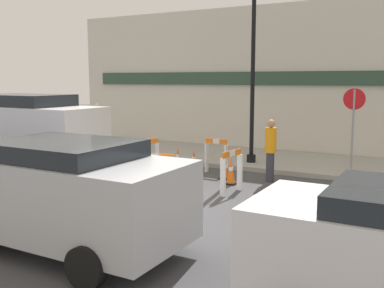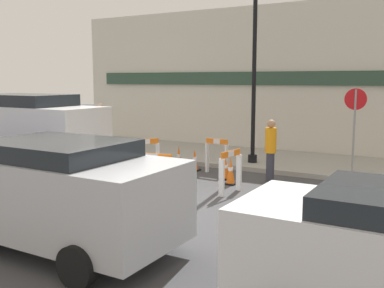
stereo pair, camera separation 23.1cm
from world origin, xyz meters
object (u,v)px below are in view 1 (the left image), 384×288
Objects in this scene: streetlamp_post at (254,34)px; work_van at (25,128)px; stop_sign at (353,116)px; person_worker at (271,148)px; person_pedestrian at (98,125)px; parked_car_1 at (63,189)px.

streetlamp_post is 1.19× the size of work_van.
streetlamp_post reaches higher than stop_sign.
person_worker is (1.25, -1.79, -3.22)m from streetlamp_post.
streetlamp_post is 3.65× the size of person_pedestrian.
person_worker is at bearing 40.55° from stop_sign.
stop_sign is at bearing -163.30° from person_pedestrian.
streetlamp_post is at bearing -4.25° from stop_sign.
parked_car_1 reaches higher than person_worker.
parked_car_1 is at bearing 66.14° from stop_sign.
streetlamp_post reaches higher than work_van.
work_van is (-7.38, -1.84, 0.33)m from person_worker.
work_van is (-0.09, -3.34, 0.19)m from person_pedestrian.
streetlamp_post is at bearing -88.42° from person_worker.
person_worker is 0.98× the size of person_pedestrian.
parked_car_1 is at bearing 45.09° from person_worker.
parked_car_1 is at bearing -90.21° from streetlamp_post.
streetlamp_post is 1.54× the size of parked_car_1.
person_worker is 7.44m from person_pedestrian.
person_pedestrian reaches higher than parked_car_1.
streetlamp_post is at bearing 89.79° from parked_car_1.
streetlamp_post is 2.67× the size of stop_sign.
stop_sign is at bearing -1.47° from streetlamp_post.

